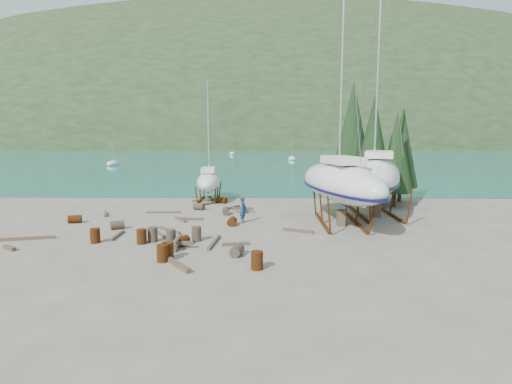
{
  "coord_description": "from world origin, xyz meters",
  "views": [
    {
      "loc": [
        2.26,
        -25.34,
        6.3
      ],
      "look_at": [
        1.79,
        3.0,
        2.31
      ],
      "focal_mm": 28.0,
      "sensor_mm": 36.0,
      "label": 1
    }
  ],
  "objects_px": {
    "large_sailboat_far": "(376,175)",
    "small_sailboat_shore": "(209,181)",
    "worker": "(243,210)",
    "large_sailboat_near": "(340,182)"
  },
  "relations": [
    {
      "from": "large_sailboat_far",
      "to": "worker",
      "type": "xyz_separation_m",
      "value": [
        -10.38,
        -2.93,
        -2.25
      ]
    },
    {
      "from": "large_sailboat_near",
      "to": "small_sailboat_shore",
      "type": "distance_m",
      "value": 15.04
    },
    {
      "from": "large_sailboat_near",
      "to": "small_sailboat_shore",
      "type": "xyz_separation_m",
      "value": [
        -10.84,
        10.37,
        -1.13
      ]
    },
    {
      "from": "small_sailboat_shore",
      "to": "worker",
      "type": "xyz_separation_m",
      "value": [
        3.88,
        -10.09,
        -0.94
      ]
    },
    {
      "from": "large_sailboat_far",
      "to": "small_sailboat_shore",
      "type": "xyz_separation_m",
      "value": [
        -14.26,
        7.16,
        -1.31
      ]
    },
    {
      "from": "large_sailboat_near",
      "to": "worker",
      "type": "relative_size",
      "value": 9.75
    },
    {
      "from": "large_sailboat_near",
      "to": "worker",
      "type": "xyz_separation_m",
      "value": [
        -6.96,
        0.28,
        -2.07
      ]
    },
    {
      "from": "small_sailboat_shore",
      "to": "worker",
      "type": "relative_size",
      "value": 5.99
    },
    {
      "from": "small_sailboat_shore",
      "to": "large_sailboat_near",
      "type": "bearing_deg",
      "value": -48.93
    },
    {
      "from": "large_sailboat_far",
      "to": "small_sailboat_shore",
      "type": "height_order",
      "value": "large_sailboat_far"
    }
  ]
}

